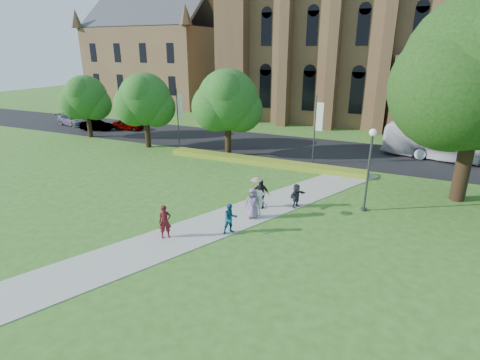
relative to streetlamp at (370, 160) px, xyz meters
The scene contains 23 objects.
ground 10.46m from the streetlamp, 139.09° to the right, with size 160.00×160.00×0.00m, color #37601C.
road 15.79m from the streetlamp, 119.05° to the left, with size 160.00×10.00×0.02m, color black.
footpath 9.86m from the streetlamp, 143.75° to the right, with size 3.20×30.00×0.04m, color #B2B2A8.
flower_hedge 12.02m from the streetlamp, 144.81° to the left, with size 18.00×1.40×0.45m, color #AEA422.
cathedral 34.70m from the streetlamp, 85.70° to the left, with size 52.60×18.25×28.00m.
building_west 54.93m from the streetlamp, 139.46° to the left, with size 22.00×14.00×18.30m.
streetlamp is the anchor object (origin of this frame).
street_tree_0 23.77m from the streetlamp, 161.57° to the left, with size 5.20×5.20×7.50m.
street_tree_1 15.81m from the streetlamp, 149.35° to the left, with size 5.60×5.60×8.05m.
street_tree_2 32.65m from the streetlamp, 164.90° to the left, with size 4.80×4.80×6.95m.
banner_pole_0 10.23m from the streetlamp, 121.76° to the left, with size 0.70×0.10×6.00m.
banner_pole_1 21.25m from the streetlamp, 155.83° to the left, with size 0.70×0.10×6.00m.
tour_coach 15.91m from the streetlamp, 69.56° to the left, with size 2.68×11.44×3.19m, color silver.
car_0 33.13m from the streetlamp, 155.94° to the left, with size 1.58×3.93×1.34m, color gray.
car_1 35.54m from the streetlamp, 160.96° to the left, with size 1.34×3.85×1.27m, color gray.
car_2 41.07m from the streetlamp, 161.83° to the left, with size 2.03×5.00×1.45m, color gray.
pedestrian_0 12.62m from the streetlamp, 138.38° to the right, with size 0.67×0.44×1.84m, color #501216.
pedestrian_1 9.25m from the streetlamp, 135.00° to the right, with size 0.83×0.65×1.71m, color #185778.
pedestrian_2 7.17m from the streetlamp, 146.93° to the right, with size 1.10×0.63×1.70m, color silver.
pedestrian_3 6.94m from the streetlamp, 158.86° to the right, with size 1.12×0.47×1.91m, color black.
pedestrian_4 7.55m from the streetlamp, 146.26° to the right, with size 0.91×0.59×1.87m, color slate.
pedestrian_5 4.93m from the streetlamp, 161.90° to the right, with size 1.44×0.46×1.56m, color #2A2830.
parasol 7.06m from the streetlamp, 146.13° to the right, with size 0.67×0.67×0.59m, color #CD91A8.
Camera 1 is at (9.37, -16.50, 9.70)m, focal length 28.00 mm.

